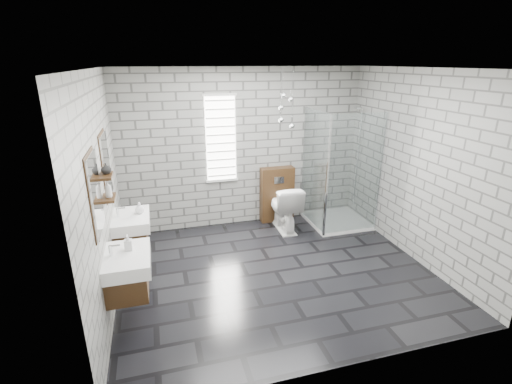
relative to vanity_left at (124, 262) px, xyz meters
name	(u,v)px	position (x,y,z in m)	size (l,w,h in m)	color
floor	(276,272)	(1.91, 0.55, -0.77)	(4.20, 3.60, 0.02)	black
ceiling	(280,67)	(1.91, 0.55, 1.95)	(4.20, 3.60, 0.02)	white
wall_back	(244,149)	(1.91, 2.36, 0.59)	(4.20, 0.02, 2.70)	gray
wall_front	(348,243)	(1.91, -1.26, 0.59)	(4.20, 0.02, 2.70)	gray
wall_left	(101,195)	(-0.20, 0.55, 0.59)	(0.02, 3.60, 2.70)	gray
wall_right	(418,167)	(4.02, 0.55, 0.59)	(0.02, 3.60, 2.70)	gray
vanity_left	(124,262)	(0.00, 0.00, 0.00)	(0.47, 0.70, 1.57)	#402813
vanity_right	(128,222)	(0.00, 1.08, 0.00)	(0.47, 0.70, 1.57)	#402813
shelf_lower	(109,198)	(-0.12, 0.50, 0.56)	(0.14, 0.30, 0.03)	#402813
shelf_upper	(106,176)	(-0.12, 0.50, 0.82)	(0.14, 0.30, 0.03)	#402813
window	(221,139)	(1.51, 2.33, 0.79)	(0.56, 0.05, 1.48)	white
cistern_panel	(277,194)	(2.49, 2.25, -0.26)	(0.60, 0.20, 1.00)	#402813
flush_plate	(279,180)	(2.49, 2.15, 0.04)	(0.18, 0.01, 0.12)	silver
shower_enclosure	(336,199)	(3.41, 1.73, -0.25)	(1.00, 1.00, 2.03)	white
pendant_cluster	(286,109)	(2.49, 1.91, 1.30)	(0.29, 0.22, 0.95)	silver
toilet	(284,207)	(2.49, 1.85, -0.35)	(0.45, 0.79, 0.81)	white
soap_bottle_a	(128,242)	(0.06, 0.09, 0.18)	(0.08, 0.08, 0.18)	#B2B2B2
soap_bottle_b	(140,208)	(0.16, 1.12, 0.17)	(0.12, 0.12, 0.16)	#B2B2B2
soap_bottle_c	(108,189)	(-0.11, 0.48, 0.67)	(0.07, 0.07, 0.19)	#B2B2B2
vase	(106,168)	(-0.11, 0.54, 0.90)	(0.11, 0.11, 0.12)	#B2B2B2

